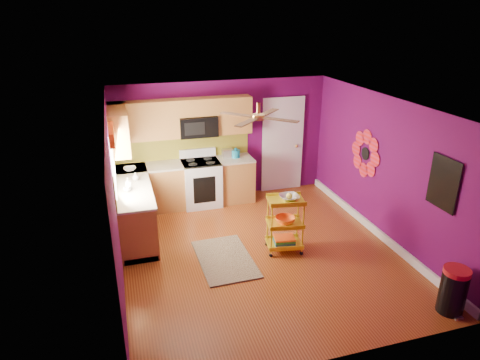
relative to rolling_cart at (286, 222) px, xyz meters
name	(u,v)px	position (x,y,z in m)	size (l,w,h in m)	color
ground	(260,252)	(-0.42, 0.07, -0.54)	(5.00, 5.00, 0.00)	maroon
room_envelope	(263,161)	(-0.39, 0.07, 1.09)	(4.54, 5.04, 2.52)	#590A4E
lower_cabinets	(165,196)	(-1.76, 1.88, -0.11)	(2.81, 2.31, 0.94)	#986029
electric_range	(201,182)	(-0.97, 2.24, -0.06)	(0.76, 0.66, 1.13)	white
upper_cabinetry	(163,123)	(-1.66, 2.24, 1.26)	(2.80, 2.30, 1.26)	#986029
left_window	(112,147)	(-2.63, 1.12, 1.19)	(0.08, 1.35, 1.08)	white
panel_door	(282,146)	(0.93, 2.53, 0.48)	(0.95, 0.11, 2.15)	white
right_wall_art	(397,166)	(1.81, -0.27, 0.90)	(0.04, 2.74, 1.04)	black
ceiling_fan	(258,116)	(-0.42, 0.27, 1.75)	(1.01, 1.01, 0.26)	#BF8C3F
shag_rug	(225,259)	(-1.05, 0.00, -0.53)	(0.85, 1.38, 0.02)	black
rolling_cart	(286,222)	(0.00, 0.00, 0.00)	(0.65, 0.52, 1.06)	yellow
trash_can	(453,290)	(1.56, -2.11, -0.21)	(0.38, 0.40, 0.67)	black
teal_kettle	(236,154)	(-0.20, 2.29, 0.48)	(0.18, 0.18, 0.21)	#137393
toaster	(228,153)	(-0.36, 2.36, 0.49)	(0.22, 0.15, 0.18)	beige
soap_bottle_a	(128,184)	(-2.44, 1.19, 0.50)	(0.09, 0.10, 0.21)	#EA3F72
soap_bottle_b	(136,176)	(-2.29, 1.57, 0.47)	(0.12, 0.12, 0.15)	white
counter_dish	(130,169)	(-2.37, 2.13, 0.43)	(0.24, 0.24, 0.06)	white
counter_cup	(127,189)	(-2.47, 1.08, 0.44)	(0.11, 0.11, 0.09)	white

